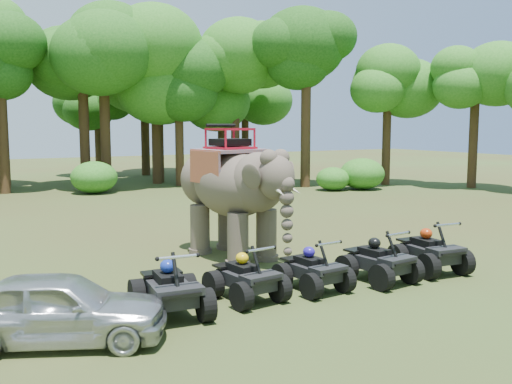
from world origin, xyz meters
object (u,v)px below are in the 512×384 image
Objects in this scene: atv_1 at (246,271)px; atv_3 at (379,255)px; atv_0 at (170,282)px; atv_2 at (313,264)px; parked_car at (58,308)px; atv_4 at (430,246)px; elephant at (232,191)px.

atv_3 is at bearing -11.70° from atv_1.
atv_3 is (3.48, -0.31, 0.02)m from atv_1.
atv_0 reaches higher than atv_3.
atv_3 is (1.80, -0.20, 0.04)m from atv_2.
atv_1 reaches higher than atv_2.
parked_car is 2.02× the size of atv_0.
parked_car is 2.24m from atv_0.
atv_0 reaches higher than parked_car.
atv_4 is at bearing -9.04° from atv_1.
atv_3 reaches higher than atv_2.
atv_0 is 7.08m from atv_4.
elephant is 2.56× the size of atv_3.
atv_1 is at bearing -56.99° from parked_car.
atv_1 is at bearing 168.77° from atv_3.
parked_car is at bearing 176.01° from atv_3.
atv_2 is at bearing -60.56° from parked_car.
parked_car reaches higher than atv_2.
elephant is at bearing 108.35° from atv_3.
atv_4 is (7.08, -0.04, 0.00)m from atv_0.
atv_0 reaches higher than atv_1.
atv_4 is (3.67, -4.03, -1.21)m from elephant.
parked_car is (-5.61, -4.40, -1.26)m from elephant.
parked_car is 9.29m from atv_4.
atv_0 is at bearing -54.77° from parked_car.
parked_car is at bearing -163.70° from atv_0.
elephant is at bearing 60.53° from atv_1.
atv_4 is (3.59, -0.11, 0.07)m from atv_2.
atv_4 is (9.28, 0.37, 0.05)m from parked_car.
atv_1 is at bearing -121.61° from elephant.
elephant is 1.21× the size of parked_car.
parked_car is 2.26× the size of atv_2.
atv_4 reaches higher than atv_0.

